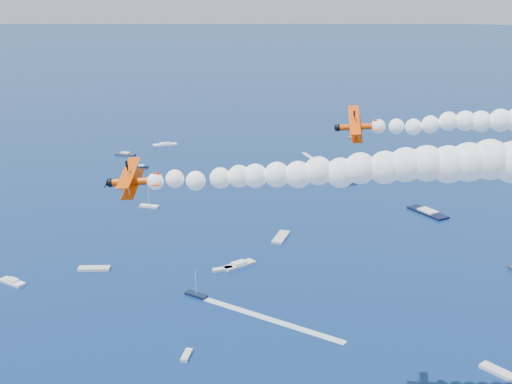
% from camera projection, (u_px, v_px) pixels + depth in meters
% --- Properties ---
extents(biplane_lead, '(8.74, 10.39, 7.80)m').
position_uv_depth(biplane_lead, '(358.00, 127.00, 104.64)').
color(biplane_lead, '#F14405').
extents(biplane_trail, '(9.13, 10.58, 7.06)m').
position_uv_depth(biplane_trail, '(134.00, 182.00, 87.56)').
color(biplane_trail, '#E24504').
extents(smoke_trail_trail, '(64.76, 36.18, 11.01)m').
position_uv_depth(smoke_trail_trail, '(382.00, 168.00, 84.92)').
color(smoke_trail_trail, white).
extents(spectator_boats, '(227.96, 172.45, 0.70)m').
position_uv_depth(spectator_boats, '(316.00, 235.00, 206.60)').
color(spectator_boats, black).
rests_on(spectator_boats, ground).
extents(boat_wakes, '(51.05, 154.81, 0.04)m').
position_uv_depth(boat_wakes, '(303.00, 219.00, 220.59)').
color(boat_wakes, white).
rests_on(boat_wakes, ground).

